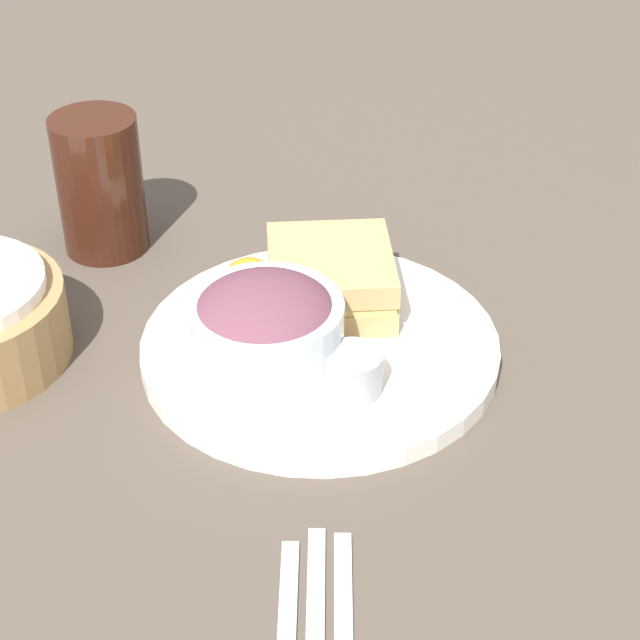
{
  "coord_description": "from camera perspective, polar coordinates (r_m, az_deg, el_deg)",
  "views": [
    {
      "loc": [
        -0.72,
        -0.12,
        0.55
      ],
      "look_at": [
        0.0,
        0.0,
        0.04
      ],
      "focal_mm": 60.0,
      "sensor_mm": 36.0,
      "label": 1
    }
  ],
  "objects": [
    {
      "name": "spoon",
      "position": [
        0.71,
        -1.78,
        -16.05
      ],
      "size": [
        0.15,
        0.03,
        0.01
      ],
      "primitive_type": "cube",
      "rotation": [
        0.0,
        0.0,
        3.29
      ],
      "color": "#B2B2B7",
      "rests_on": "ground_plane"
    },
    {
      "name": "sandwich",
      "position": [
        0.94,
        0.34,
        2.27
      ],
      "size": [
        0.14,
        0.13,
        0.05
      ],
      "color": "tan",
      "rests_on": "plate"
    },
    {
      "name": "ground_plane",
      "position": [
        0.92,
        0.0,
        -1.91
      ],
      "size": [
        4.0,
        4.0,
        0.0
      ],
      "primitive_type": "plane",
      "color": "#4C4238"
    },
    {
      "name": "plate",
      "position": [
        0.91,
        0.0,
        -1.47
      ],
      "size": [
        0.3,
        0.3,
        0.02
      ],
      "primitive_type": "cylinder",
      "color": "white",
      "rests_on": "ground_plane"
    },
    {
      "name": "dressing_cup",
      "position": [
        0.84,
        1.75,
        -2.79
      ],
      "size": [
        0.05,
        0.05,
        0.03
      ],
      "primitive_type": "cylinder",
      "color": "#99999E",
      "rests_on": "plate"
    },
    {
      "name": "orange_wedge",
      "position": [
        0.93,
        -3.8,
        1.86
      ],
      "size": [
        0.05,
        0.05,
        0.05
      ],
      "primitive_type": "sphere",
      "color": "orange",
      "rests_on": "plate"
    },
    {
      "name": "drink_glass",
      "position": [
        1.05,
        -11.65,
        7.09
      ],
      "size": [
        0.08,
        0.08,
        0.14
      ],
      "primitive_type": "cylinder",
      "color": "#38190F",
      "rests_on": "ground_plane"
    },
    {
      "name": "knife",
      "position": [
        0.7,
        -0.26,
        -16.07
      ],
      "size": [
        0.17,
        0.04,
        0.01
      ],
      "primitive_type": "cube",
      "rotation": [
        0.0,
        0.0,
        3.29
      ],
      "color": "#B2B2B7",
      "rests_on": "ground_plane"
    },
    {
      "name": "salad_bowl",
      "position": [
        0.86,
        -2.94,
        -0.3
      ],
      "size": [
        0.13,
        0.13,
        0.07
      ],
      "color": "silver",
      "rests_on": "plate"
    },
    {
      "name": "fork",
      "position": [
        0.7,
        1.27,
        -16.08
      ],
      "size": [
        0.16,
        0.04,
        0.01
      ],
      "primitive_type": "cube",
      "rotation": [
        0.0,
        0.0,
        3.29
      ],
      "color": "#B2B2B7",
      "rests_on": "ground_plane"
    }
  ]
}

